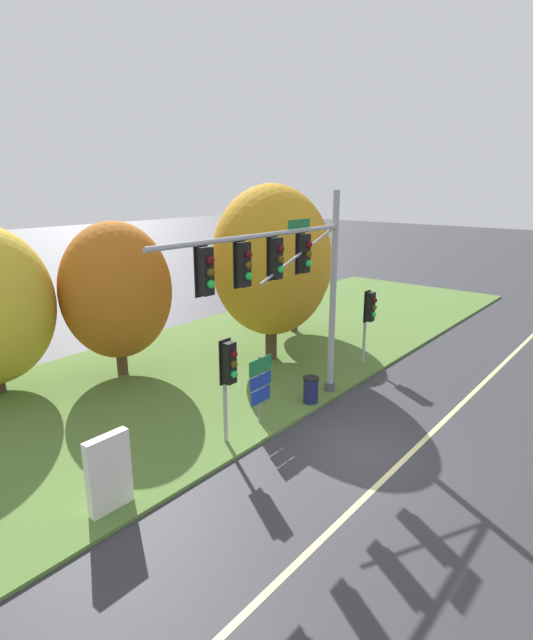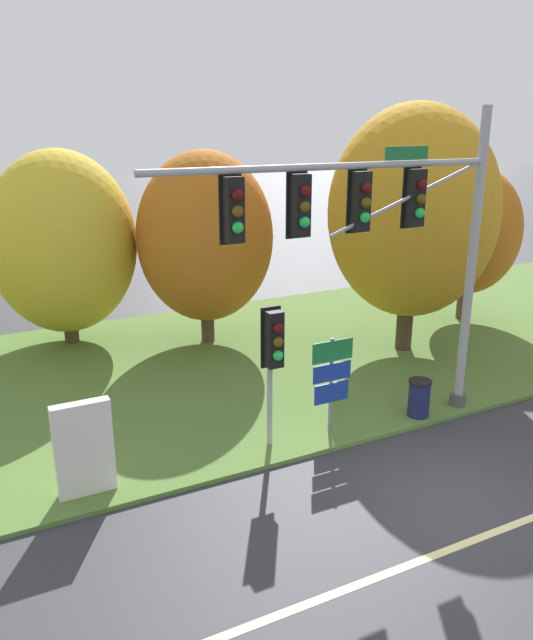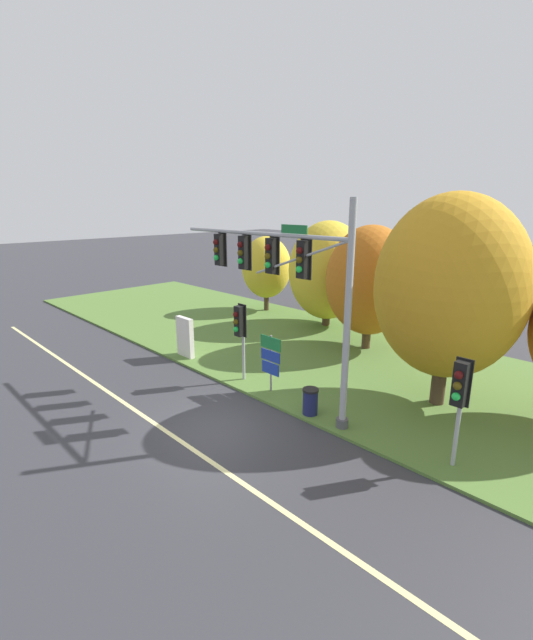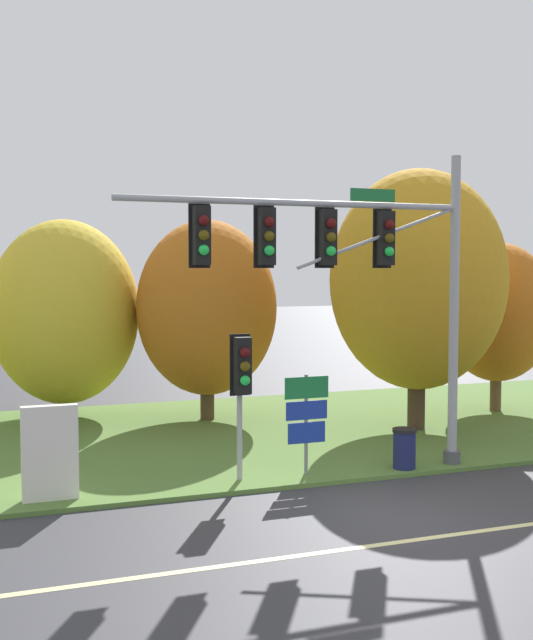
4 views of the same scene
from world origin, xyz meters
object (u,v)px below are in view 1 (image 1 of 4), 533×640
(tree_mid_verge, at_px, (271,261))
(tree_behind_signpost, at_px, (116,291))
(route_sign_post, at_px, (260,382))
(pedestrian_signal_near_kerb, at_px, (369,311))
(info_kiosk, at_px, (109,473))
(tree_tall_centre, at_px, (295,270))
(pedestrian_signal_further_along, at_px, (229,369))
(traffic_signal_mast, at_px, (288,274))
(trash_bin, at_px, (311,390))

(tree_mid_verge, bearing_deg, tree_behind_signpost, 146.45)
(route_sign_post, bearing_deg, pedestrian_signal_near_kerb, -0.10)
(pedestrian_signal_near_kerb, relative_size, info_kiosk, 1.67)
(tree_behind_signpost, distance_m, tree_tall_centre, 9.40)
(pedestrian_signal_near_kerb, height_order, pedestrian_signal_further_along, pedestrian_signal_further_along)
(traffic_signal_mast, distance_m, info_kiosk, 7.56)
(traffic_signal_mast, xyz_separation_m, tree_behind_signpost, (-1.18, 7.41, -1.32))
(pedestrian_signal_near_kerb, relative_size, trash_bin, 3.41)
(traffic_signal_mast, relative_size, tree_behind_signpost, 1.34)
(traffic_signal_mast, xyz_separation_m, route_sign_post, (-0.93, 0.33, -3.36))
(pedestrian_signal_near_kerb, bearing_deg, tree_tall_centre, 69.76)
(info_kiosk, bearing_deg, traffic_signal_mast, -2.00)
(pedestrian_signal_further_along, bearing_deg, info_kiosk, 179.36)
(trash_bin, bearing_deg, tree_tall_centre, 40.11)
(tree_behind_signpost, bearing_deg, traffic_signal_mast, -80.97)
(tree_mid_verge, distance_m, trash_bin, 6.13)
(pedestrian_signal_near_kerb, relative_size, tree_tall_centre, 0.58)
(pedestrian_signal_further_along, xyz_separation_m, trash_bin, (3.88, -0.22, -1.86))
(pedestrian_signal_further_along, xyz_separation_m, info_kiosk, (-4.03, 0.05, -1.39))
(pedestrian_signal_further_along, bearing_deg, trash_bin, -3.26)
(tree_behind_signpost, bearing_deg, pedestrian_signal_near_kerb, -44.26)
(pedestrian_signal_near_kerb, relative_size, tree_behind_signpost, 0.52)
(pedestrian_signal_further_along, distance_m, info_kiosk, 4.26)
(traffic_signal_mast, distance_m, route_sign_post, 3.50)
(tree_mid_verge, bearing_deg, tree_tall_centre, 22.57)
(pedestrian_signal_further_along, distance_m, tree_mid_verge, 7.82)
(route_sign_post, height_order, info_kiosk, route_sign_post)
(traffic_signal_mast, xyz_separation_m, pedestrian_signal_further_along, (-2.51, 0.18, -2.41))
(route_sign_post, distance_m, trash_bin, 2.50)
(tree_behind_signpost, relative_size, tree_mid_verge, 0.82)
(pedestrian_signal_further_along, xyz_separation_m, tree_behind_signpost, (1.33, 7.23, 1.09))
(tree_tall_centre, bearing_deg, route_sign_post, -149.68)
(trash_bin, bearing_deg, route_sign_post, 170.86)
(pedestrian_signal_further_along, bearing_deg, tree_tall_centre, 27.08)
(pedestrian_signal_further_along, bearing_deg, pedestrian_signal_near_kerb, 0.91)
(route_sign_post, relative_size, tree_tall_centre, 0.41)
(trash_bin, bearing_deg, info_kiosk, 178.07)
(tree_behind_signpost, bearing_deg, tree_tall_centre, -11.29)
(pedestrian_signal_near_kerb, height_order, trash_bin, pedestrian_signal_near_kerb)
(pedestrian_signal_further_along, height_order, tree_tall_centre, tree_tall_centre)
(pedestrian_signal_further_along, distance_m, tree_tall_centre, 11.87)
(tree_mid_verge, xyz_separation_m, tree_tall_centre, (3.96, 1.65, -1.09))
(pedestrian_signal_near_kerb, xyz_separation_m, tree_mid_verge, (-2.02, 3.61, 1.99))
(tree_mid_verge, distance_m, info_kiosk, 11.72)
(tree_mid_verge, bearing_deg, traffic_signal_mast, -136.07)
(pedestrian_signal_further_along, bearing_deg, tree_mid_verge, 29.63)
(pedestrian_signal_further_along, distance_m, tree_behind_signpost, 7.43)
(pedestrian_signal_further_along, height_order, trash_bin, pedestrian_signal_further_along)
(pedestrian_signal_near_kerb, relative_size, pedestrian_signal_further_along, 0.99)
(route_sign_post, distance_m, tree_mid_verge, 6.81)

